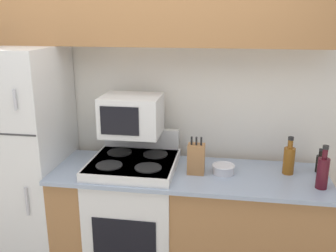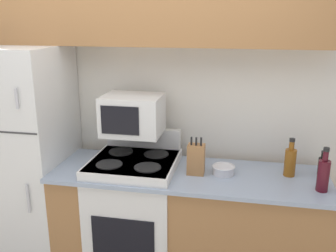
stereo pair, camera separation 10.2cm
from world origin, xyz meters
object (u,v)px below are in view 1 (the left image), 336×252
(microwave, at_px, (132,115))
(bowl, at_px, (223,169))
(stove, at_px, (135,215))
(bottle_whiskey, at_px, (289,159))
(bottle_wine_red, at_px, (323,172))
(bottle_soy_sauce, at_px, (319,163))
(knife_block, at_px, (196,159))
(refrigerator, at_px, (21,159))

(microwave, relative_size, bowl, 2.65)
(stove, distance_m, microwave, 0.78)
(bottle_whiskey, distance_m, bottle_wine_red, 0.28)
(bottle_soy_sauce, bearing_deg, bottle_wine_red, -99.04)
(stove, xyz_separation_m, bottle_soy_sauce, (1.36, 0.15, 0.46))
(knife_block, bearing_deg, stove, 178.07)
(microwave, bearing_deg, bottle_wine_red, -10.64)
(bowl, height_order, bottle_wine_red, bottle_wine_red)
(microwave, distance_m, bottle_soy_sauce, 1.43)
(knife_block, xyz_separation_m, bottle_whiskey, (0.66, 0.10, -0.00))
(microwave, height_order, bottle_whiskey, microwave)
(bottle_soy_sauce, bearing_deg, refrigerator, -177.39)
(refrigerator, distance_m, bottle_wine_red, 2.26)
(stove, relative_size, bowl, 6.65)
(bowl, xyz_separation_m, bottle_wine_red, (0.65, -0.14, 0.08))
(stove, distance_m, knife_block, 0.69)
(bottle_soy_sauce, relative_size, bottle_whiskey, 0.64)
(bottle_wine_red, bearing_deg, bowl, 167.54)
(bowl, bearing_deg, bottle_whiskey, 8.79)
(stove, bearing_deg, bowl, 0.94)
(refrigerator, height_order, microwave, refrigerator)
(bottle_soy_sauce, xyz_separation_m, bottle_whiskey, (-0.23, -0.06, 0.04))
(stove, distance_m, bottle_soy_sauce, 1.45)
(bottle_soy_sauce, distance_m, bottle_whiskey, 0.24)
(microwave, height_order, bottle_soy_sauce, microwave)
(refrigerator, distance_m, bottle_soy_sauce, 2.30)
(microwave, relative_size, bottle_soy_sauce, 2.46)
(stove, bearing_deg, bottle_whiskey, 4.17)
(stove, bearing_deg, bottle_soy_sauce, 6.18)
(knife_block, bearing_deg, bottle_whiskey, 8.47)
(bowl, bearing_deg, stove, -179.06)
(knife_block, distance_m, bottle_wine_red, 0.85)
(bowl, bearing_deg, knife_block, -172.27)
(microwave, relative_size, bottle_whiskey, 1.58)
(refrigerator, distance_m, stove, 1.02)
(microwave, relative_size, knife_block, 1.58)
(refrigerator, relative_size, microwave, 4.01)
(bowl, bearing_deg, bottle_wine_red, -12.46)
(bowl, relative_size, bottle_soy_sauce, 0.93)
(stove, relative_size, microwave, 2.51)
(refrigerator, distance_m, bowl, 1.61)
(bottle_soy_sauce, relative_size, bottle_wine_red, 0.60)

